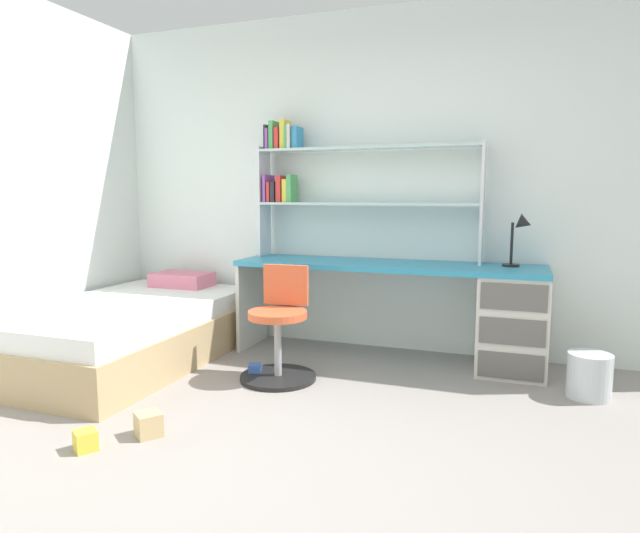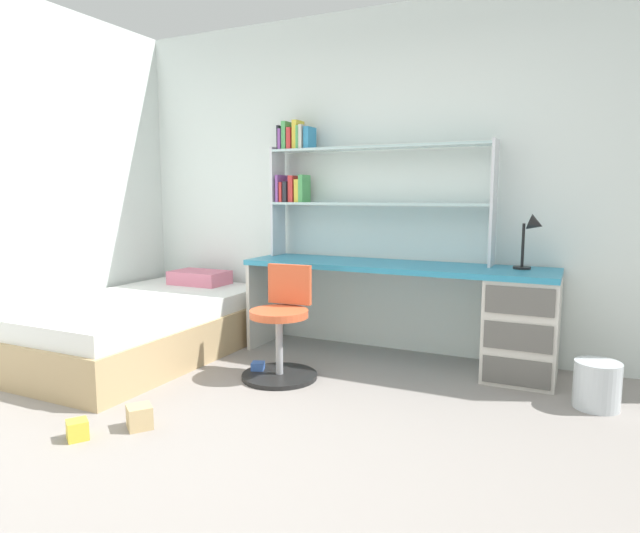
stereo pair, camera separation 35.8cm
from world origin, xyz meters
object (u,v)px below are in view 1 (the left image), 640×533
desk_lamp (521,232)px  waste_bin (589,376)px  bed_platform (127,331)px  swivel_chair (279,336)px  desk (471,309)px  toy_block_yellow_1 (85,440)px  bookshelf_hutch (333,176)px  toy_block_natural_2 (149,424)px  toy_block_blue_0 (255,370)px

desk_lamp → waste_bin: desk_lamp is taller
bed_platform → swivel_chair: bearing=0.4°
desk → toy_block_yellow_1: size_ratio=22.87×
desk → bookshelf_hutch: size_ratio=1.29×
desk_lamp → bookshelf_hutch: bearing=176.2°
waste_bin → toy_block_natural_2: waste_bin is taller
swivel_chair → bed_platform: size_ratio=0.38×
swivel_chair → toy_block_blue_0: size_ratio=8.99×
waste_bin → toy_block_blue_0: bearing=-171.0°
bed_platform → toy_block_yellow_1: 1.54m
desk_lamp → toy_block_yellow_1: size_ratio=3.80×
desk_lamp → swivel_chair: (-1.53, -0.77, -0.70)m
desk → bookshelf_hutch: 1.49m
desk_lamp → desk: bearing=-167.3°
toy_block_blue_0 → toy_block_yellow_1: (-0.29, -1.29, 0.01)m
desk → swivel_chair: (-1.21, -0.70, -0.13)m
bed_platform → bookshelf_hutch: bearing=32.9°
swivel_chair → toy_block_yellow_1: size_ratio=7.62×
bed_platform → toy_block_natural_2: (0.99, -1.06, -0.17)m
bookshelf_hutch → desk_lamp: 1.49m
bed_platform → toy_block_blue_0: size_ratio=23.63×
toy_block_blue_0 → toy_block_yellow_1: size_ratio=0.85×
toy_block_yellow_1 → desk: bearing=50.3°
desk → desk_lamp: desk_lamp is taller
desk → desk_lamp: (0.32, 0.07, 0.57)m
bookshelf_hutch → toy_block_yellow_1: bearing=-104.3°
toy_block_blue_0 → toy_block_natural_2: toy_block_natural_2 is taller
desk → toy_block_blue_0: bearing=-152.4°
desk_lamp → toy_block_yellow_1: bearing=-133.7°
swivel_chair → toy_block_natural_2: swivel_chair is taller
waste_bin → desk_lamp: bearing=133.7°
toy_block_natural_2 → toy_block_yellow_1: bearing=-128.2°
bookshelf_hutch → waste_bin: bearing=-16.4°
desk_lamp → toy_block_blue_0: bearing=-155.0°
desk_lamp → waste_bin: (0.43, -0.45, -0.86)m
bookshelf_hutch → toy_block_natural_2: bearing=-100.7°
desk → waste_bin: desk is taller
desk → bookshelf_hutch: (-1.11, 0.17, 0.97)m
bookshelf_hutch → toy_block_yellow_1: size_ratio=17.73×
desk → swivel_chair: 1.40m
waste_bin → toy_block_blue_0: waste_bin is taller
waste_bin → toy_block_blue_0: (-2.14, -0.34, -0.10)m
desk → bed_platform: desk is taller
swivel_chair → waste_bin: 1.99m
desk_lamp → toy_block_yellow_1: 3.03m
toy_block_blue_0 → bookshelf_hutch: bearing=73.1°
swivel_chair → bed_platform: (-1.26, -0.01, -0.07)m
waste_bin → bed_platform: bearing=-174.2°
bookshelf_hutch → bed_platform: bearing=-147.1°
swivel_chair → toy_block_yellow_1: 1.41m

